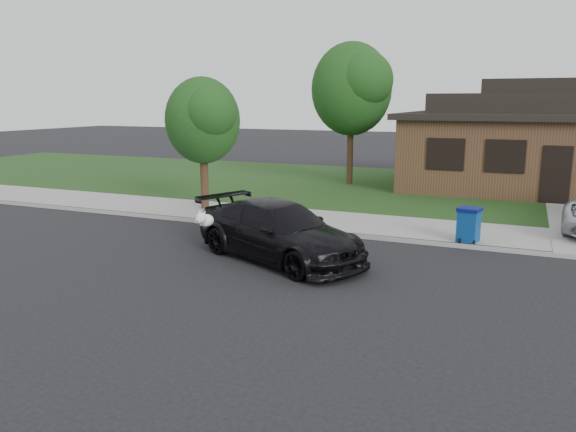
% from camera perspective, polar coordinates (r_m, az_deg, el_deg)
% --- Properties ---
extents(ground, '(120.00, 120.00, 0.00)m').
position_cam_1_polar(ground, '(12.75, 8.70, -6.27)').
color(ground, black).
rests_on(ground, ground).
extents(sidewalk, '(60.00, 3.00, 0.12)m').
position_cam_1_polar(sidewalk, '(17.46, 12.80, -1.33)').
color(sidewalk, gray).
rests_on(sidewalk, ground).
extents(curb, '(60.00, 0.12, 0.12)m').
position_cam_1_polar(curb, '(16.02, 11.83, -2.45)').
color(curb, gray).
rests_on(curb, ground).
extents(lawn, '(60.00, 13.00, 0.13)m').
position_cam_1_polar(lawn, '(25.25, 16.08, 2.46)').
color(lawn, '#193814').
rests_on(lawn, ground).
extents(sedan, '(5.33, 3.89, 1.43)m').
position_cam_1_polar(sedan, '(13.90, -0.95, -1.55)').
color(sedan, black).
rests_on(sedan, ground).
extents(recycling_bin, '(0.67, 0.67, 0.94)m').
position_cam_1_polar(recycling_bin, '(16.00, 17.88, -0.82)').
color(recycling_bin, navy).
rests_on(recycling_bin, sidewalk).
extents(house, '(12.60, 8.60, 4.65)m').
position_cam_1_polar(house, '(26.86, 25.41, 6.77)').
color(house, '#422B1C').
rests_on(house, ground).
extents(tree_0, '(3.78, 3.60, 6.34)m').
position_cam_1_polar(tree_0, '(25.71, 6.75, 12.87)').
color(tree_0, '#332114').
rests_on(tree_0, ground).
extents(tree_2, '(2.73, 2.60, 4.59)m').
position_cam_1_polar(tree_2, '(19.79, -8.51, 9.71)').
color(tree_2, '#332114').
rests_on(tree_2, ground).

